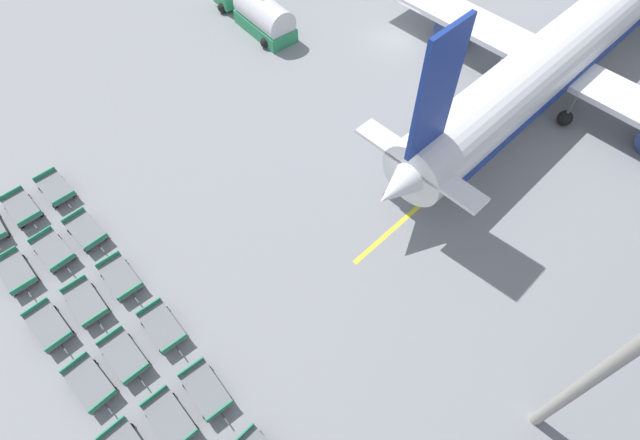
{
  "coord_description": "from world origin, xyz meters",
  "views": [
    {
      "loc": [
        22.48,
        -31.05,
        26.04
      ],
      "look_at": [
        10.39,
        -19.34,
        2.25
      ],
      "focal_mm": 28.0,
      "sensor_mm": 36.0,
      "label": 1
    }
  ],
  "objects": [
    {
      "name": "ground_plane",
      "position": [
        0.0,
        0.0,
        0.0
      ],
      "size": [
        500.0,
        500.0,
        0.0
      ],
      "primitive_type": "plane",
      "color": "gray"
    },
    {
      "name": "airplane",
      "position": [
        12.4,
        3.86,
        3.3
      ],
      "size": [
        31.88,
        41.53,
        13.17
      ],
      "color": "white",
      "rests_on": "ground_plane"
    },
    {
      "name": "fuel_tanker_primary",
      "position": [
        -9.47,
        -7.53,
        1.37
      ],
      "size": [
        9.48,
        3.95,
        3.32
      ],
      "color": "#2D8C5B",
      "rests_on": "ground_plane"
    },
    {
      "name": "baggage_dolly_row_near_col_b",
      "position": [
        -0.2,
        -33.88,
        0.48
      ],
      "size": [
        3.6,
        1.73,
        0.92
      ],
      "color": "slate",
      "rests_on": "ground_plane"
    },
    {
      "name": "baggage_dolly_row_near_col_c",
      "position": [
        4.28,
        -34.08,
        0.48
      ],
      "size": [
        3.58,
        1.67,
        0.92
      ],
      "color": "slate",
      "rests_on": "ground_plane"
    },
    {
      "name": "baggage_dolly_row_near_col_d",
      "position": [
        8.66,
        -34.03,
        0.48
      ],
      "size": [
        3.59,
        1.71,
        0.92
      ],
      "color": "slate",
      "rests_on": "ground_plane"
    },
    {
      "name": "baggage_dolly_row_mid_a_col_a",
      "position": [
        -4.44,
        -31.53,
        0.48
      ],
      "size": [
        3.58,
        1.69,
        0.92
      ],
      "color": "slate",
      "rests_on": "ground_plane"
    },
    {
      "name": "baggage_dolly_row_mid_a_col_b",
      "position": [
        -0.08,
        -31.61,
        0.48
      ],
      "size": [
        3.59,
        1.71,
        0.92
      ],
      "color": "slate",
      "rests_on": "ground_plane"
    },
    {
      "name": "baggage_dolly_row_mid_a_col_c",
      "position": [
        4.41,
        -31.91,
        0.48
      ],
      "size": [
        3.61,
        1.78,
        0.92
      ],
      "color": "slate",
      "rests_on": "ground_plane"
    },
    {
      "name": "baggage_dolly_row_mid_a_col_d",
      "position": [
        8.62,
        -32.0,
        0.48
      ],
      "size": [
        3.6,
        1.73,
        0.92
      ],
      "color": "slate",
      "rests_on": "ground_plane"
    },
    {
      "name": "baggage_dolly_row_mid_a_col_e",
      "position": [
        12.97,
        -32.09,
        0.48
      ],
      "size": [
        3.61,
        1.76,
        0.92
      ],
      "color": "slate",
      "rests_on": "ground_plane"
    },
    {
      "name": "baggage_dolly_row_mid_b_col_a",
      "position": [
        -4.44,
        -29.22,
        0.48
      ],
      "size": [
        3.59,
        1.7,
        0.92
      ],
      "color": "slate",
      "rests_on": "ground_plane"
    },
    {
      "name": "baggage_dolly_row_mid_b_col_b",
      "position": [
        -0.01,
        -29.46,
        0.48
      ],
      "size": [
        3.59,
        1.7,
        0.92
      ],
      "color": "slate",
      "rests_on": "ground_plane"
    },
    {
      "name": "baggage_dolly_row_mid_b_col_c",
      "position": [
        4.34,
        -29.66,
        0.48
      ],
      "size": [
        3.61,
        1.78,
        0.92
      ],
      "color": "slate",
      "rests_on": "ground_plane"
    },
    {
      "name": "baggage_dolly_row_mid_b_col_d",
      "position": [
        8.64,
        -29.62,
        0.48
      ],
      "size": [
        3.62,
        1.81,
        0.92
      ],
      "color": "slate",
      "rests_on": "ground_plane"
    },
    {
      "name": "baggage_dolly_row_mid_b_col_e",
      "position": [
        13.06,
        -29.96,
        0.48
      ],
      "size": [
        3.63,
        1.85,
        0.92
      ],
      "color": "slate",
      "rests_on": "ground_plane"
    },
    {
      "name": "stand_guidance_stripe",
      "position": [
        12.91,
        -4.78,
        0.0
      ],
      "size": [
        0.45,
        28.37,
        0.01
      ],
      "color": "yellow",
      "rests_on": "ground_plane"
    }
  ]
}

